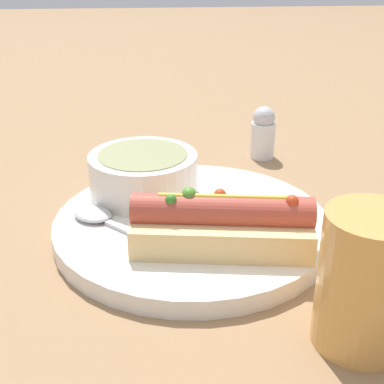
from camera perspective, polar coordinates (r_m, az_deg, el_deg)
ground_plane at (r=0.55m, az=0.00°, el=-4.45°), size 4.00×4.00×0.00m
dinner_plate at (r=0.54m, az=0.00°, el=-3.61°), size 0.28×0.28×0.02m
hot_dog at (r=0.48m, az=3.19°, el=-3.54°), size 0.17×0.08×0.06m
soup_bowl at (r=0.58m, az=-5.21°, el=2.12°), size 0.12×0.12×0.05m
spoon at (r=0.54m, az=-9.46°, el=-2.82°), size 0.12×0.12×0.01m
drinking_glass at (r=0.40m, az=18.05°, el=-9.02°), size 0.07×0.07×0.11m
salt_shaker at (r=0.73m, az=7.58°, el=6.29°), size 0.03×0.03×0.07m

